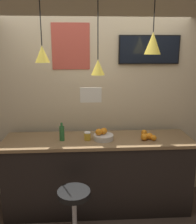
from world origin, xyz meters
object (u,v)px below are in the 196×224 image
fruit_bowl (103,136)px  spread_jar (87,136)px  juice_bottle (62,133)px  mounted_tv (149,50)px  bar_stool (74,211)px

fruit_bowl → spread_jar: 0.20m
juice_bottle → spread_jar: 0.32m
juice_bottle → spread_jar: juice_bottle is taller
mounted_tv → spread_jar: bearing=-153.8°
bar_stool → juice_bottle: juice_bottle is taller
fruit_bowl → spread_jar: size_ratio=2.47×
bar_stool → fruit_bowl: bearing=58.9°
bar_stool → fruit_bowl: (0.36, 0.59, 0.64)m
fruit_bowl → mounted_tv: mounted_tv is taller
juice_bottle → mounted_tv: 1.59m
fruit_bowl → mounted_tv: 1.30m
fruit_bowl → juice_bottle: 0.51m
juice_bottle → mounted_tv: (1.16, 0.41, 1.00)m
fruit_bowl → juice_bottle: bearing=-179.6°
fruit_bowl → mounted_tv: bearing=32.5°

